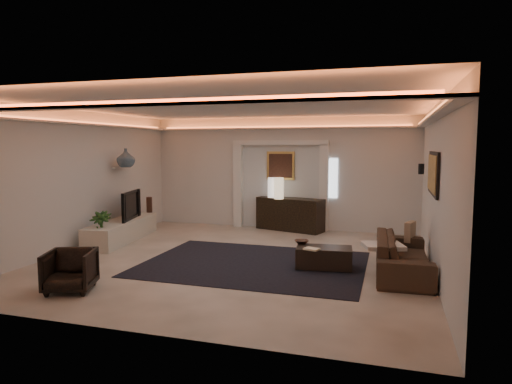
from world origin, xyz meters
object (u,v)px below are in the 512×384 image
(armchair, at_px, (70,271))
(sofa, at_px, (403,255))
(console, at_px, (290,215))
(coffee_table, at_px, (324,257))

(armchair, bearing_deg, sofa, 6.41)
(console, relative_size, armchair, 2.53)
(armchair, bearing_deg, coffee_table, 13.78)
(coffee_table, relative_size, armchair, 1.41)
(coffee_table, bearing_deg, console, 105.74)
(console, xyz_separation_m, armchair, (-2.08, -5.72, -0.09))
(coffee_table, height_order, armchair, armchair)
(console, height_order, coffee_table, console)
(sofa, bearing_deg, armchair, 115.05)
(console, distance_m, coffee_table, 3.65)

